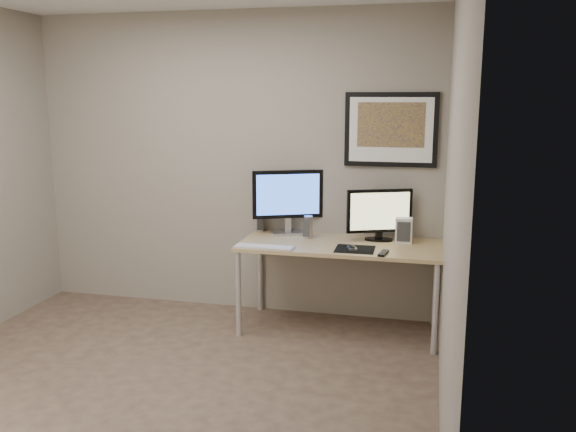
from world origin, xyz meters
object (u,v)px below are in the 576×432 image
framed_art (391,130)px  monitor_large (288,199)px  monitor_tv (379,213)px  fan_unit (404,230)px  speaker_left (260,221)px  keyboard (264,247)px  speaker_right (308,227)px  desk (340,251)px

framed_art → monitor_large: bearing=-173.9°
framed_art → monitor_large: (-0.84, -0.09, -0.59)m
framed_art → monitor_tv: framed_art is taller
monitor_large → fan_unit: bearing=-28.9°
monitor_tv → speaker_left: 1.06m
speaker_left → keyboard: size_ratio=0.38×
keyboard → fan_unit: fan_unit is taller
monitor_tv → keyboard: (-0.84, -0.45, -0.22)m
framed_art → monitor_tv: bearing=-110.5°
monitor_large → keyboard: size_ratio=1.20×
monitor_large → speaker_right: (0.20, -0.11, -0.21)m
speaker_right → desk: bearing=-10.4°
monitor_large → speaker_left: size_ratio=3.12×
fan_unit → desk: bearing=-165.1°
monitor_large → speaker_left: (-0.26, 0.05, -0.21)m
speaker_left → desk: bearing=-45.8°
desk → keyboard: size_ratio=3.39×
framed_art → monitor_large: 1.03m
keyboard → desk: bearing=27.9°
monitor_tv → keyboard: monitor_tv is taller
speaker_left → fan_unit: size_ratio=0.89×
monitor_tv → fan_unit: size_ratio=2.53×
framed_art → speaker_right: size_ratio=4.06×
monitor_large → speaker_right: bearing=-51.1°
monitor_large → monitor_tv: 0.79m
monitor_tv → fan_unit: monitor_tv is taller
framed_art → speaker_right: (-0.64, -0.20, -0.80)m
monitor_large → fan_unit: size_ratio=2.79×
keyboard → speaker_right: bearing=58.6°
framed_art → keyboard: bearing=-146.0°
desk → speaker_left: speaker_left is taller
monitor_tv → speaker_right: size_ratio=2.77×
framed_art → speaker_right: bearing=-162.9°
framed_art → speaker_left: framed_art is taller
keyboard → framed_art: bearing=35.3°
monitor_large → speaker_left: 0.34m
desk → monitor_tv: size_ratio=3.12×
monitor_large → monitor_tv: size_ratio=1.10×
speaker_left → fan_unit: 1.25m
desk → fan_unit: size_ratio=7.88×
monitor_large → speaker_left: bearing=145.7°
monitor_large → speaker_right: size_ratio=3.06×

